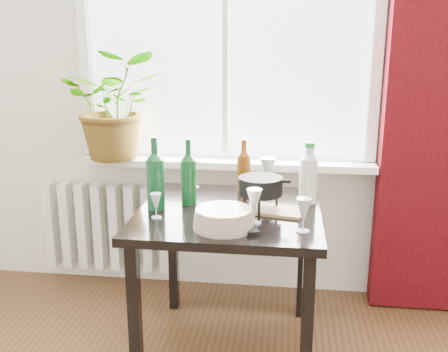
# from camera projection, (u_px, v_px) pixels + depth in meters

# --- Properties ---
(window) EXTENTS (1.72, 0.08, 1.62)m
(window) POSITION_uv_depth(u_px,v_px,m) (226.00, 25.00, 2.79)
(window) COLOR white
(window) RESTS_ON ground
(windowsill) EXTENTS (1.72, 0.20, 0.04)m
(windowsill) POSITION_uv_depth(u_px,v_px,m) (225.00, 163.00, 2.92)
(windowsill) COLOR white
(windowsill) RESTS_ON ground
(curtain) EXTENTS (0.50, 0.12, 2.56)m
(curtain) POSITION_uv_depth(u_px,v_px,m) (434.00, 83.00, 2.63)
(curtain) COLOR #350409
(curtain) RESTS_ON ground
(radiator) EXTENTS (0.80, 0.10, 0.55)m
(radiator) POSITION_uv_depth(u_px,v_px,m) (108.00, 227.00, 3.15)
(radiator) COLOR white
(radiator) RESTS_ON ground
(table) EXTENTS (0.85, 0.85, 0.74)m
(table) POSITION_uv_depth(u_px,v_px,m) (229.00, 228.00, 2.37)
(table) COLOR black
(table) RESTS_ON ground
(potted_plant) EXTENTS (0.66, 0.60, 0.62)m
(potted_plant) POSITION_uv_depth(u_px,v_px,m) (116.00, 106.00, 2.86)
(potted_plant) COLOR #2E6F1D
(potted_plant) RESTS_ON windowsill
(wine_bottle_left) EXTENTS (0.10, 0.10, 0.35)m
(wine_bottle_left) POSITION_uv_depth(u_px,v_px,m) (155.00, 173.00, 2.32)
(wine_bottle_left) COLOR #0B3E1E
(wine_bottle_left) RESTS_ON table
(wine_bottle_right) EXTENTS (0.08, 0.08, 0.32)m
(wine_bottle_right) POSITION_uv_depth(u_px,v_px,m) (189.00, 171.00, 2.40)
(wine_bottle_right) COLOR #0B3E17
(wine_bottle_right) RESTS_ON table
(bottle_amber) EXTENTS (0.08, 0.08, 0.29)m
(bottle_amber) POSITION_uv_depth(u_px,v_px,m) (244.00, 165.00, 2.59)
(bottle_amber) COLOR #65310B
(bottle_amber) RESTS_ON table
(cleaning_bottle) EXTENTS (0.10, 0.10, 0.31)m
(cleaning_bottle) POSITION_uv_depth(u_px,v_px,m) (309.00, 172.00, 2.42)
(cleaning_bottle) COLOR silver
(cleaning_bottle) RESTS_ON table
(wineglass_front_right) EXTENTS (0.09, 0.09, 0.16)m
(wineglass_front_right) POSITION_uv_depth(u_px,v_px,m) (254.00, 206.00, 2.14)
(wineglass_front_right) COLOR silver
(wineglass_front_right) RESTS_ON table
(wineglass_far_right) EXTENTS (0.07, 0.07, 0.15)m
(wineglass_far_right) POSITION_uv_depth(u_px,v_px,m) (304.00, 215.00, 2.05)
(wineglass_far_right) COLOR silver
(wineglass_far_right) RESTS_ON table
(wineglass_back_center) EXTENTS (0.08, 0.08, 0.19)m
(wineglass_back_center) POSITION_uv_depth(u_px,v_px,m) (268.00, 175.00, 2.59)
(wineglass_back_center) COLOR silver
(wineglass_back_center) RESTS_ON table
(wineglass_back_left) EXTENTS (0.08, 0.08, 0.15)m
(wineglass_back_left) POSITION_uv_depth(u_px,v_px,m) (194.00, 174.00, 2.70)
(wineglass_back_left) COLOR silver
(wineglass_back_left) RESTS_ON table
(wineglass_front_left) EXTENTS (0.05, 0.05, 0.12)m
(wineglass_front_left) POSITION_uv_depth(u_px,v_px,m) (156.00, 206.00, 2.22)
(wineglass_front_left) COLOR silver
(wineglass_front_left) RESTS_ON table
(plate_stack) EXTENTS (0.26, 0.26, 0.08)m
(plate_stack) POSITION_uv_depth(u_px,v_px,m) (224.00, 219.00, 2.10)
(plate_stack) COLOR beige
(plate_stack) RESTS_ON table
(fondue_pot) EXTENTS (0.28, 0.26, 0.16)m
(fondue_pot) POSITION_uv_depth(u_px,v_px,m) (260.00, 194.00, 2.32)
(fondue_pot) COLOR black
(fondue_pot) RESTS_ON table
(tv_remote) EXTENTS (0.09, 0.17, 0.02)m
(tv_remote) POSITION_uv_depth(u_px,v_px,m) (250.00, 227.00, 2.10)
(tv_remote) COLOR black
(tv_remote) RESTS_ON table
(cutting_board) EXTENTS (0.28, 0.21, 0.01)m
(cutting_board) POSITION_uv_depth(u_px,v_px,m) (277.00, 211.00, 2.31)
(cutting_board) COLOR #9F7E48
(cutting_board) RESTS_ON table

